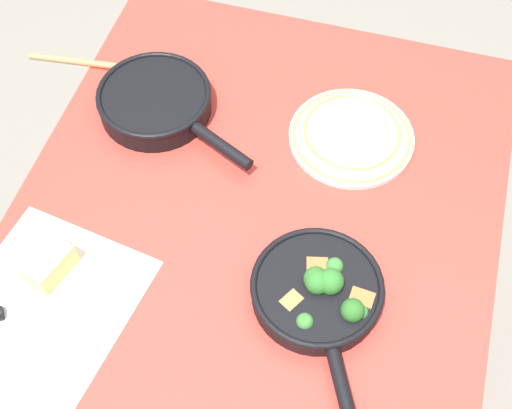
# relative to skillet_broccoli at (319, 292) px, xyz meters

# --- Properties ---
(ground_plane) EXTENTS (14.00, 14.00, 0.00)m
(ground_plane) POSITION_rel_skillet_broccoli_xyz_m (0.15, 0.16, -0.79)
(ground_plane) COLOR slate
(dining_table_red) EXTENTS (1.06, 0.90, 0.77)m
(dining_table_red) POSITION_rel_skillet_broccoli_xyz_m (0.15, 0.16, -0.12)
(dining_table_red) COLOR red
(dining_table_red) RESTS_ON ground_plane
(skillet_broccoli) EXTENTS (0.35, 0.24, 0.07)m
(skillet_broccoli) POSITION_rel_skillet_broccoli_xyz_m (0.00, 0.00, 0.00)
(skillet_broccoli) COLOR black
(skillet_broccoli) RESTS_ON dining_table_red
(skillet_eggs) EXTENTS (0.24, 0.36, 0.05)m
(skillet_eggs) POSITION_rel_skillet_broccoli_xyz_m (0.33, 0.42, 0.00)
(skillet_eggs) COLOR black
(skillet_eggs) RESTS_ON dining_table_red
(wooden_spoon) EXTENTS (0.07, 0.35, 0.02)m
(wooden_spoon) POSITION_rel_skillet_broccoli_xyz_m (0.42, 0.52, -0.02)
(wooden_spoon) COLOR #A87A4C
(wooden_spoon) RESTS_ON dining_table_red
(parchment_sheet) EXTENTS (0.39, 0.34, 0.00)m
(parchment_sheet) POSITION_rel_skillet_broccoli_xyz_m (-0.16, 0.45, -0.03)
(parchment_sheet) COLOR beige
(parchment_sheet) RESTS_ON dining_table_red
(grater_knife) EXTENTS (0.18, 0.27, 0.02)m
(grater_knife) POSITION_rel_skillet_broccoli_xyz_m (-0.17, 0.49, -0.02)
(grater_knife) COLOR silver
(grater_knife) RESTS_ON dining_table_red
(cheese_block) EXTENTS (0.10, 0.07, 0.05)m
(cheese_block) POSITION_rel_skillet_broccoli_xyz_m (-0.08, 0.47, -0.00)
(cheese_block) COLOR #EFD67A
(cheese_block) RESTS_ON dining_table_red
(dinner_plate_stack) EXTENTS (0.25, 0.25, 0.03)m
(dinner_plate_stack) POSITION_rel_skillet_broccoli_xyz_m (0.36, 0.02, -0.01)
(dinner_plate_stack) COLOR white
(dinner_plate_stack) RESTS_ON dining_table_red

